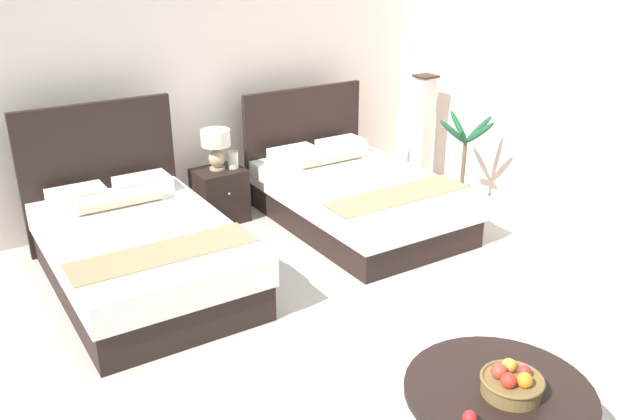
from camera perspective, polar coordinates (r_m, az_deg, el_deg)
The scene contains 13 objects.
ground_plane at distance 4.93m, azimuth 3.71°, elevation -9.97°, with size 9.25×9.38×0.02m, color #B7ADA3.
wall_back at distance 6.78m, azimuth -11.55°, elevation 11.37°, with size 9.25×0.12×2.75m, color silver.
wall_side_right at distance 6.67m, azimuth 21.52°, elevation 10.09°, with size 0.12×4.98×2.75m, color silver.
bed_near_window at distance 5.54m, azimuth -15.31°, elevation -3.24°, with size 1.43×2.15×1.31m.
bed_near_corner at distance 6.49m, azimuth 2.96°, elevation 1.28°, with size 1.46×2.15×1.17m.
nightstand at distance 6.62m, azimuth -8.60°, elevation 1.27°, with size 0.47×0.42×0.53m.
table_lamp at distance 6.47m, azimuth -8.94°, elevation 5.63°, with size 0.28×0.28×0.40m.
vase at distance 6.52m, azimuth -7.50°, elevation 4.30°, with size 0.10×0.10×0.17m.
coffee_table at distance 3.72m, azimuth 15.04°, elevation -15.93°, with size 0.99×0.99×0.48m.
fruit_bowl at distance 3.61m, azimuth 16.15°, elevation -14.07°, with size 0.32×0.32×0.16m.
loose_apple at distance 3.39m, azimuth 12.75°, elevation -17.01°, with size 0.07×0.07×0.07m.
floor_lamp_corner at distance 7.57m, azimuth 8.81°, elevation 6.79°, with size 0.22×0.22×1.24m.
potted_palm at distance 6.99m, azimuth 12.11°, elevation 2.32°, with size 0.58×0.59×1.00m.
Camera 1 is at (-2.62, -3.23, 2.64)m, focal length 37.21 mm.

